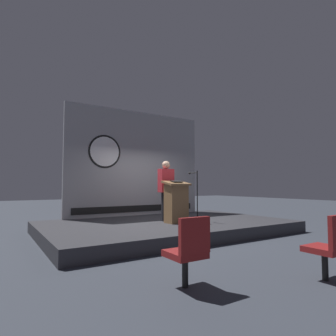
% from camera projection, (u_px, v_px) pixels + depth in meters
% --- Properties ---
extents(ground_plane, '(40.00, 40.00, 0.00)m').
position_uv_depth(ground_plane, '(167.00, 232.00, 7.63)').
color(ground_plane, '#383D47').
extents(stage_platform, '(6.40, 4.00, 0.30)m').
position_uv_depth(stage_platform, '(167.00, 227.00, 7.64)').
color(stage_platform, '#333338').
rests_on(stage_platform, ground).
extents(banner_display, '(4.71, 0.12, 3.42)m').
position_uv_depth(banner_display, '(137.00, 163.00, 9.30)').
color(banner_display, '#9E9EA3').
rests_on(banner_display, stage_platform).
extents(podium, '(0.64, 0.50, 1.10)m').
position_uv_depth(podium, '(176.00, 202.00, 7.34)').
color(podium, olive).
rests_on(podium, stage_platform).
extents(speaker_person, '(0.40, 0.26, 1.65)m').
position_uv_depth(speaker_person, '(166.00, 190.00, 7.76)').
color(speaker_person, black).
rests_on(speaker_person, stage_platform).
extents(microphone_stand, '(0.24, 0.49, 1.37)m').
position_uv_depth(microphone_stand, '(196.00, 204.00, 7.56)').
color(microphone_stand, black).
rests_on(microphone_stand, stage_platform).
extents(audience_chair_left, '(0.44, 0.45, 0.89)m').
position_uv_depth(audience_chair_left, '(189.00, 248.00, 3.49)').
color(audience_chair_left, black).
rests_on(audience_chair_left, ground).
extents(audience_chair_right, '(0.44, 0.45, 0.89)m').
position_uv_depth(audience_chair_right, '(330.00, 244.00, 3.74)').
color(audience_chair_right, black).
rests_on(audience_chair_right, ground).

